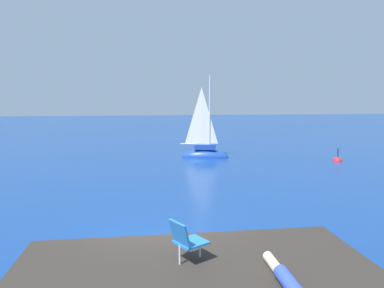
% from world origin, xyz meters
% --- Properties ---
extents(ground_plane, '(160.00, 160.00, 0.00)m').
position_xyz_m(ground_plane, '(0.00, 0.00, 0.00)').
color(ground_plane, navy).
extents(boulder_seaward, '(0.89, 1.04, 0.73)m').
position_xyz_m(boulder_seaward, '(1.71, -1.00, 0.00)').
color(boulder_seaward, '#2E2424').
rests_on(boulder_seaward, ground).
extents(boulder_inland, '(1.18, 1.28, 0.65)m').
position_xyz_m(boulder_inland, '(-1.83, -1.31, 0.00)').
color(boulder_inland, '#2A241F').
rests_on(boulder_inland, ground).
extents(sailboat_near, '(3.39, 1.88, 6.13)m').
position_xyz_m(sailboat_near, '(3.93, 14.78, 0.33)').
color(sailboat_near, '#193D99').
rests_on(sailboat_near, ground).
extents(person_sunbather, '(0.27, 1.76, 0.25)m').
position_xyz_m(person_sunbather, '(1.80, -3.94, 1.13)').
color(person_sunbather, '#334CB2').
rests_on(person_sunbather, shore_ledge).
extents(beach_chair, '(0.75, 0.71, 0.80)m').
position_xyz_m(beach_chair, '(0.35, -2.82, 1.46)').
color(beach_chair, blue).
rests_on(beach_chair, shore_ledge).
extents(marker_buoy, '(0.56, 0.56, 1.13)m').
position_xyz_m(marker_buoy, '(12.11, 11.99, 0.01)').
color(marker_buoy, red).
rests_on(marker_buoy, ground).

